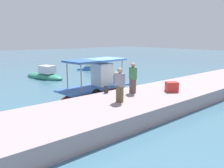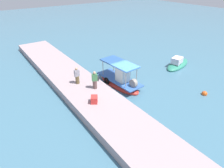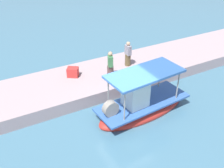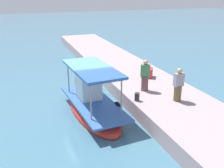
# 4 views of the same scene
# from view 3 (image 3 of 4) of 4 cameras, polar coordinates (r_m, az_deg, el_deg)

# --- Properties ---
(ground_plane) EXTENTS (120.00, 120.00, 0.00)m
(ground_plane) POSITION_cam_3_polar(r_m,az_deg,el_deg) (13.96, 2.86, -7.31)
(ground_plane) COLOR teal
(dock_quay) EXTENTS (36.00, 4.03, 0.74)m
(dock_quay) POSITION_cam_3_polar(r_m,az_deg,el_deg) (16.50, -3.88, 0.87)
(dock_quay) COLOR #A69195
(dock_quay) RESTS_ON ground_plane
(main_fishing_boat) EXTENTS (5.44, 2.26, 2.77)m
(main_fishing_boat) POSITION_cam_3_polar(r_m,az_deg,el_deg) (14.11, 6.28, -4.53)
(main_fishing_boat) COLOR red
(main_fishing_boat) RESTS_ON ground_plane
(fisherman_near_bollard) EXTENTS (0.48, 0.54, 1.69)m
(fisherman_near_bollard) POSITION_cam_3_polar(r_m,az_deg,el_deg) (15.63, -0.36, 3.88)
(fisherman_near_bollard) COLOR brown
(fisherman_near_bollard) RESTS_ON dock_quay
(fisherman_by_crate) EXTENTS (0.37, 0.47, 1.64)m
(fisherman_by_crate) POSITION_cam_3_polar(r_m,az_deg,el_deg) (17.11, 3.45, 6.29)
(fisherman_by_crate) COLOR brown
(fisherman_by_crate) RESTS_ON dock_quay
(mooring_bollard) EXTENTS (0.24, 0.24, 0.41)m
(mooring_bollard) POSITION_cam_3_polar(r_m,az_deg,el_deg) (15.67, 4.88, 1.51)
(mooring_bollard) COLOR #2D2D33
(mooring_bollard) RESTS_ON dock_quay
(cargo_crate) EXTENTS (0.82, 0.79, 0.56)m
(cargo_crate) POSITION_cam_3_polar(r_m,az_deg,el_deg) (16.16, -8.43, 2.55)
(cargo_crate) COLOR red
(cargo_crate) RESTS_ON dock_quay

